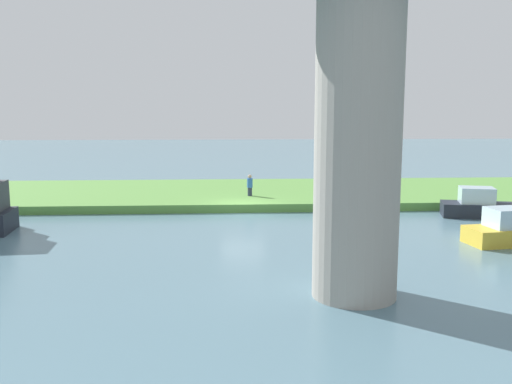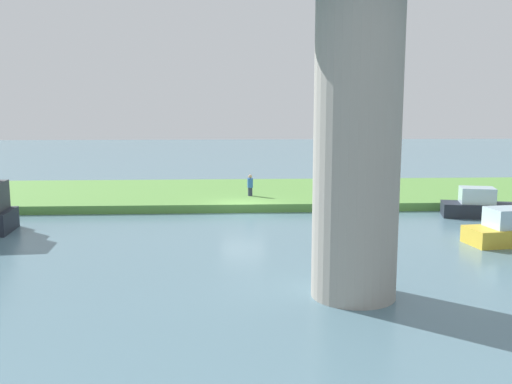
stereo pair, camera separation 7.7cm
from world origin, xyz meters
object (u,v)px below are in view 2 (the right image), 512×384
object	(u,v)px
bridge_pylon	(357,144)
mooring_post	(370,191)
motorboat_white	(486,207)
person_on_bank	(250,185)

from	to	relation	value
bridge_pylon	mooring_post	xyz separation A→B (m)	(-4.93, -16.79, -4.06)
bridge_pylon	motorboat_white	world-z (taller)	bridge_pylon
mooring_post	bridge_pylon	bearing A→B (deg)	73.63
bridge_pylon	person_on_bank	distance (m)	18.76
mooring_post	motorboat_white	world-z (taller)	motorboat_white
mooring_post	motorboat_white	size ratio (longest dim) A/B	0.16
bridge_pylon	person_on_bank	xyz separation A→B (m)	(2.61, -18.19, -3.80)
person_on_bank	mooring_post	world-z (taller)	person_on_bank
bridge_pylon	motorboat_white	distance (m)	17.20
motorboat_white	bridge_pylon	bearing A→B (deg)	50.56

